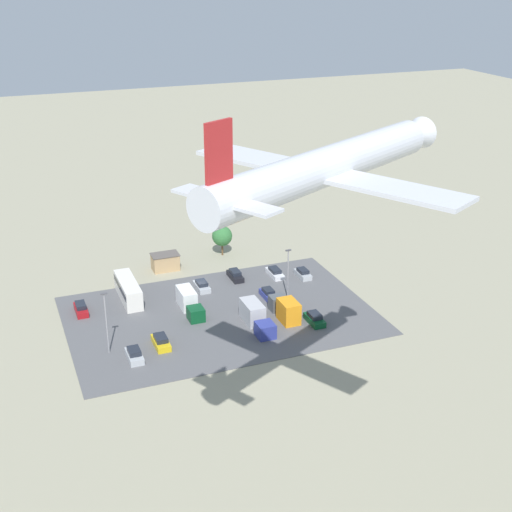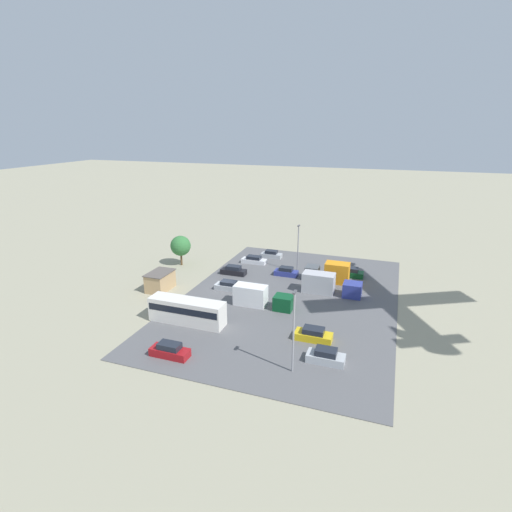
# 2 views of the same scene
# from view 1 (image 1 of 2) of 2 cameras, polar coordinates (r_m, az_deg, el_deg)

# --- Properties ---
(ground_plane) EXTENTS (400.00, 400.00, 0.00)m
(ground_plane) POSITION_cam_1_polar(r_m,az_deg,el_deg) (119.02, -4.52, -2.58)
(ground_plane) COLOR gray
(parking_lot_surface) EXTENTS (46.04, 30.93, 0.08)m
(parking_lot_surface) POSITION_cam_1_polar(r_m,az_deg,el_deg) (109.92, -2.89, -4.76)
(parking_lot_surface) COLOR #565659
(parking_lot_surface) RESTS_ON ground
(shed_building) EXTENTS (4.81, 3.20, 2.93)m
(shed_building) POSITION_cam_1_polar(r_m,az_deg,el_deg) (126.09, -7.27, -0.47)
(shed_building) COLOR tan
(shed_building) RESTS_ON ground
(bus) EXTENTS (2.63, 10.22, 3.23)m
(bus) POSITION_cam_1_polar(r_m,az_deg,el_deg) (115.82, -10.19, -2.63)
(bus) COLOR silver
(bus) RESTS_ON ground
(parked_car_0) EXTENTS (1.79, 4.66, 1.41)m
(parked_car_0) POSITION_cam_1_polar(r_m,az_deg,el_deg) (122.78, 1.52, -1.35)
(parked_car_0) COLOR silver
(parked_car_0) RESTS_ON ground
(parked_car_1) EXTENTS (1.86, 4.28, 1.64)m
(parked_car_1) POSITION_cam_1_polar(r_m,az_deg,el_deg) (107.53, 4.71, -5.03)
(parked_car_1) COLOR #0C4723
(parked_car_1) RESTS_ON ground
(parked_car_2) EXTENTS (1.94, 4.52, 1.57)m
(parked_car_2) POSITION_cam_1_polar(r_m,az_deg,el_deg) (102.04, -7.62, -6.81)
(parked_car_2) COLOR gold
(parked_car_2) RESTS_ON ground
(parked_car_3) EXTENTS (1.73, 4.49, 1.63)m
(parked_car_3) POSITION_cam_1_polar(r_m,az_deg,el_deg) (113.43, -13.83, -4.12)
(parked_car_3) COLOR maroon
(parked_car_3) RESTS_ON ground
(parked_car_4) EXTENTS (1.88, 4.31, 1.44)m
(parked_car_4) POSITION_cam_1_polar(r_m,az_deg,el_deg) (118.19, -4.36, -2.40)
(parked_car_4) COLOR #ADB2B7
(parked_car_4) RESTS_ON ground
(parked_car_5) EXTENTS (1.76, 4.00, 1.52)m
(parked_car_5) POSITION_cam_1_polar(r_m,az_deg,el_deg) (115.00, 0.99, -3.05)
(parked_car_5) COLOR navy
(parked_car_5) RESTS_ON ground
(parked_car_6) EXTENTS (1.72, 4.03, 1.45)m
(parked_car_6) POSITION_cam_1_polar(r_m,az_deg,el_deg) (122.64, 3.77, -1.41)
(parked_car_6) COLOR #ADB2B7
(parked_car_6) RESTS_ON ground
(parked_car_7) EXTENTS (1.73, 4.45, 1.57)m
(parked_car_7) POSITION_cam_1_polar(r_m,az_deg,el_deg) (121.66, -1.67, -1.55)
(parked_car_7) COLOR black
(parked_car_7) RESTS_ON ground
(parked_car_8) EXTENTS (1.89, 4.16, 1.60)m
(parked_car_8) POSITION_cam_1_polar(r_m,az_deg,el_deg) (99.37, -9.71, -7.81)
(parked_car_8) COLOR #ADB2B7
(parked_car_8) RESTS_ON ground
(parked_truck_0) EXTENTS (2.31, 8.59, 2.94)m
(parked_truck_0) POSITION_cam_1_polar(r_m,az_deg,el_deg) (111.14, -5.37, -3.71)
(parked_truck_0) COLOR #0C4723
(parked_truck_0) RESTS_ON ground
(parked_truck_1) EXTENTS (2.52, 7.16, 3.34)m
(parked_truck_1) POSITION_cam_1_polar(r_m,az_deg,el_deg) (108.29, 2.38, -4.26)
(parked_truck_1) COLOR #4C5156
(parked_truck_1) RESTS_ON ground
(parked_truck_2) EXTENTS (2.54, 9.00, 3.09)m
(parked_truck_2) POSITION_cam_1_polar(r_m,az_deg,el_deg) (106.17, -0.00, -4.89)
(parked_truck_2) COLOR navy
(parked_truck_2) RESTS_ON ground
(tree_near_shed) EXTENTS (3.72, 3.72, 5.61)m
(tree_near_shed) POSITION_cam_1_polar(r_m,az_deg,el_deg) (130.66, -2.73, 1.61)
(tree_near_shed) COLOR brown
(tree_near_shed) RESTS_ON ground
(light_pole_lot_centre) EXTENTS (0.90, 0.28, 8.41)m
(light_pole_lot_centre) POSITION_cam_1_polar(r_m,az_deg,el_deg) (113.28, 2.58, -1.26)
(light_pole_lot_centre) COLOR gray
(light_pole_lot_centre) RESTS_ON ground
(light_pole_lot_edge) EXTENTS (0.90, 0.28, 9.17)m
(light_pole_lot_edge) POSITION_cam_1_polar(r_m,az_deg,el_deg) (99.50, -11.89, -5.08)
(light_pole_lot_edge) COLOR gray
(light_pole_lot_edge) RESTS_ON ground
(airplane) EXTENTS (29.17, 24.32, 7.55)m
(airplane) POSITION_cam_1_polar(r_m,az_deg,el_deg) (60.29, 6.02, 7.26)
(airplane) COLOR silver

